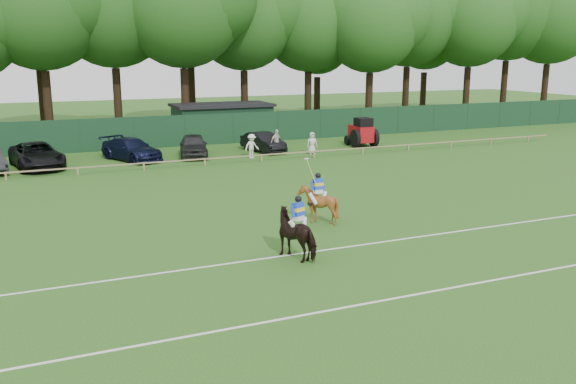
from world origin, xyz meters
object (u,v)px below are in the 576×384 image
horse_dark (298,234)px  hatch_grey (193,145)px  utility_shed (222,121)px  sedan_navy (131,149)px  spectator_right (312,143)px  spectator_mid (276,142)px  tractor (362,133)px  estate_black (263,142)px  spectator_left (252,146)px  horse_chestnut (318,204)px  polo_ball (315,214)px  suv_black (37,155)px

horse_dark → hatch_grey: horse_dark is taller
hatch_grey → utility_shed: 9.50m
sedan_navy → hatch_grey: hatch_grey is taller
sedan_navy → spectator_right: bearing=-36.6°
spectator_mid → horse_dark: bearing=-133.1°
hatch_grey → tractor: size_ratio=1.67×
spectator_right → tractor: bearing=25.7°
estate_black → spectator_left: spectator_left is taller
estate_black → tractor: 8.21m
spectator_mid → spectator_left: bearing=178.4°
horse_dark → utility_shed: 32.09m
spectator_left → utility_shed: (1.13, 10.46, 0.68)m
utility_shed → spectator_right: bearing=-71.4°
hatch_grey → tractor: bearing=11.2°
spectator_mid → sedan_navy: bearing=147.9°
horse_chestnut → utility_shed: 27.77m
estate_black → tractor: size_ratio=1.55×
spectator_right → utility_shed: 11.16m
polo_ball → sedan_navy: bearing=106.1°
horse_dark → spectator_right: (10.53, 20.76, -0.07)m
tractor → spectator_left: bearing=-165.9°
spectator_right → polo_ball: bearing=-109.2°
estate_black → utility_shed: bearing=83.5°
estate_black → tractor: (8.19, -0.59, 0.36)m
horse_dark → spectator_right: horse_dark is taller
suv_black → tractor: size_ratio=2.08×
horse_chestnut → suv_black: horse_chestnut is taller
hatch_grey → estate_black: (5.41, 0.14, -0.09)m
spectator_left → tractor: tractor is taller
horse_dark → spectator_right: 23.28m
spectator_left → tractor: bearing=-3.7°
estate_black → polo_ball: estate_black is taller
suv_black → tractor: (24.03, -0.19, 0.26)m
horse_dark → horse_chestnut: 4.73m
horse_dark → spectator_right: bearing=-140.3°
spectator_mid → utility_shed: utility_shed is taller
spectator_right → horse_chestnut: bearing=-109.0°
horse_chestnut → polo_ball: (0.48, 1.21, -0.79)m
estate_black → spectator_mid: spectator_mid is taller
horse_dark → utility_shed: (6.97, 31.32, 0.65)m
spectator_left → utility_shed: 10.54m
spectator_left → hatch_grey: bearing=134.0°
estate_black → spectator_mid: bearing=-85.4°
spectator_left → utility_shed: utility_shed is taller
spectator_right → utility_shed: size_ratio=0.19×
hatch_grey → estate_black: hatch_grey is taller
hatch_grey → spectator_mid: bearing=-0.4°
polo_ball → horse_dark: bearing=-121.9°
spectator_left → spectator_mid: bearing=7.1°
estate_black → spectator_left: 3.01m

